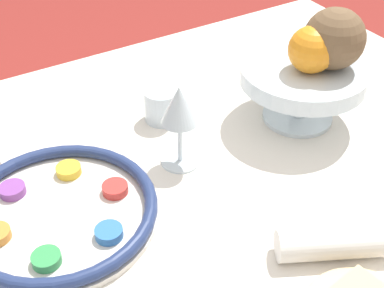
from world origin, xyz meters
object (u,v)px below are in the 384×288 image
(orange_fruit, at_px, (312,49))
(cup_mid, at_px, (162,105))
(seder_plate, at_px, (59,211))
(fruit_stand, at_px, (303,78))
(coconut, at_px, (334,39))
(wine_glass, at_px, (179,109))
(napkin_roll, at_px, (332,243))
(cup_far, at_px, (317,41))

(orange_fruit, bearing_deg, cup_mid, 146.43)
(seder_plate, relative_size, fruit_stand, 1.30)
(coconut, xyz_separation_m, cup_mid, (-0.26, 0.15, -0.13))
(seder_plate, xyz_separation_m, wine_glass, (0.22, 0.02, 0.09))
(cup_mid, bearing_deg, napkin_roll, -83.89)
(orange_fruit, relative_size, napkin_roll, 0.52)
(coconut, bearing_deg, seder_plate, 179.79)
(fruit_stand, distance_m, cup_mid, 0.26)
(seder_plate, bearing_deg, cup_mid, 30.21)
(coconut, height_order, cup_mid, coconut)
(cup_mid, xyz_separation_m, cup_far, (0.42, 0.05, 0.00))
(wine_glass, bearing_deg, coconut, -4.77)
(coconut, relative_size, cup_mid, 1.62)
(napkin_roll, height_order, cup_far, cup_far)
(napkin_roll, bearing_deg, fruit_stand, 58.06)
(cup_mid, distance_m, cup_far, 0.42)
(wine_glass, height_order, orange_fruit, orange_fruit)
(cup_far, bearing_deg, napkin_roll, -129.30)
(fruit_stand, bearing_deg, wine_glass, 179.35)
(seder_plate, xyz_separation_m, cup_far, (0.67, 0.19, 0.02))
(fruit_stand, bearing_deg, coconut, -29.10)
(orange_fruit, bearing_deg, seder_plate, -179.35)
(orange_fruit, distance_m, coconut, 0.04)
(napkin_roll, height_order, cup_mid, cup_mid)
(coconut, xyz_separation_m, napkin_roll, (-0.21, -0.26, -0.14))
(seder_plate, bearing_deg, napkin_roll, -41.06)
(cup_mid, bearing_deg, cup_far, 6.17)
(cup_far, bearing_deg, seder_plate, -163.90)
(orange_fruit, distance_m, cup_mid, 0.29)
(napkin_roll, bearing_deg, cup_far, 50.70)
(coconut, bearing_deg, wine_glass, 175.23)
(wine_glass, distance_m, coconut, 0.30)
(coconut, distance_m, cup_far, 0.29)
(wine_glass, relative_size, coconut, 1.40)
(seder_plate, bearing_deg, orange_fruit, 0.65)
(orange_fruit, bearing_deg, cup_far, 43.32)
(orange_fruit, xyz_separation_m, napkin_roll, (-0.17, -0.27, -0.13))
(coconut, bearing_deg, napkin_roll, -129.47)
(orange_fruit, bearing_deg, wine_glass, 176.10)
(napkin_roll, bearing_deg, cup_mid, 96.11)
(seder_plate, distance_m, coconut, 0.54)
(coconut, relative_size, cup_far, 1.62)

